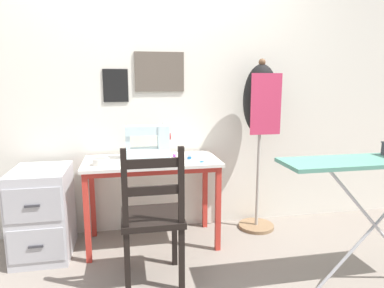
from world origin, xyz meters
name	(u,v)px	position (x,y,z in m)	size (l,w,h in m)	color
ground_plane	(156,258)	(0.00, 0.00, 0.00)	(14.00, 14.00, 0.00)	gray
wall_back	(147,87)	(0.00, 0.59, 1.28)	(10.00, 0.07, 2.55)	silver
sewing_table	(152,171)	(0.00, 0.25, 0.62)	(1.07, 0.53, 0.71)	silver
sewing_machine	(150,143)	(-0.01, 0.33, 0.84)	(0.36, 0.16, 0.29)	silver
fabric_bowl	(101,161)	(-0.39, 0.16, 0.74)	(0.12, 0.12, 0.05)	silver
scissors	(206,162)	(0.41, 0.10, 0.71)	(0.15, 0.05, 0.01)	silver
thread_spool_near_machine	(174,155)	(0.19, 0.31, 0.73)	(0.03, 0.03, 0.03)	purple
thread_spool_mid_table	(180,156)	(0.24, 0.29, 0.73)	(0.04, 0.04, 0.03)	orange
thread_spool_far_edge	(189,158)	(0.30, 0.21, 0.73)	(0.04, 0.04, 0.03)	#2875C1
wooden_chair	(152,218)	(-0.04, -0.31, 0.45)	(0.40, 0.38, 0.95)	black
filing_cabinet	(43,212)	(-0.84, 0.24, 0.34)	(0.41, 0.53, 0.68)	#B7B7BC
dress_form	(261,110)	(0.96, 0.37, 1.09)	(0.32, 0.32, 1.52)	#846647
ironing_board	(381,166)	(1.36, -0.61, 0.81)	(1.28, 0.31, 0.86)	#518E7A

